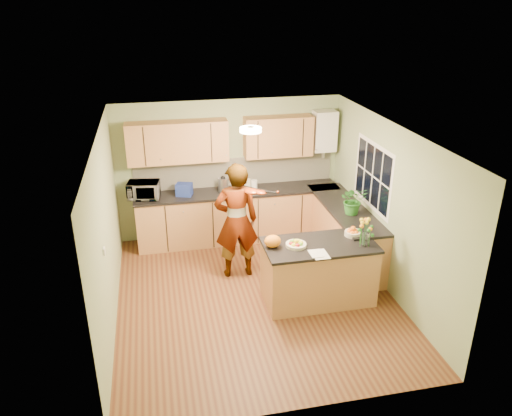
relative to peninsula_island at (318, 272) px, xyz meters
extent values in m
plane|color=#532917|center=(-0.88, 0.25, -0.46)|extent=(4.50, 4.50, 0.00)
cube|color=white|center=(-0.88, 0.25, 2.04)|extent=(4.00, 4.50, 0.02)
cube|color=#98AB7A|center=(-0.88, 2.50, 0.79)|extent=(4.00, 0.02, 2.50)
cube|color=#98AB7A|center=(-0.88, -2.00, 0.79)|extent=(4.00, 0.02, 2.50)
cube|color=#98AB7A|center=(-2.88, 0.25, 0.79)|extent=(0.02, 4.50, 2.50)
cube|color=#98AB7A|center=(1.12, 0.25, 0.79)|extent=(0.02, 4.50, 2.50)
cube|color=#BF7F4C|center=(-0.78, 2.20, -0.01)|extent=(3.60, 0.60, 0.90)
cube|color=black|center=(-0.78, 2.19, 0.46)|extent=(3.64, 0.62, 0.04)
cube|color=#BF7F4C|center=(0.82, 1.10, -0.01)|extent=(0.60, 2.20, 0.90)
cube|color=black|center=(0.81, 1.10, 0.46)|extent=(0.62, 2.24, 0.04)
cube|color=silver|center=(-0.78, 2.48, 0.74)|extent=(3.60, 0.02, 0.52)
cube|color=#BF7F4C|center=(-1.78, 2.33, 1.39)|extent=(1.70, 0.34, 0.70)
cube|color=#BF7F4C|center=(-0.03, 2.33, 1.39)|extent=(1.20, 0.34, 0.70)
cube|color=white|center=(0.82, 2.34, 1.44)|extent=(0.40, 0.30, 0.72)
cylinder|color=#B1B1B6|center=(0.82, 2.34, 1.04)|extent=(0.06, 0.06, 0.20)
cube|color=white|center=(1.11, 0.85, 1.09)|extent=(0.01, 1.30, 1.05)
cube|color=black|center=(1.11, 0.85, 1.09)|extent=(0.01, 1.18, 0.92)
cube|color=white|center=(-2.87, -0.35, 0.84)|extent=(0.02, 0.09, 0.09)
cylinder|color=#FFEABF|center=(-0.88, 0.55, 2.00)|extent=(0.30, 0.30, 0.06)
cylinder|color=white|center=(-0.88, 0.55, 2.03)|extent=(0.10, 0.10, 0.02)
cube|color=#BF7F4C|center=(0.00, 0.00, -0.02)|extent=(1.55, 0.77, 0.87)
cube|color=black|center=(0.00, 0.00, 0.43)|extent=(1.59, 0.81, 0.04)
cylinder|color=beige|center=(-0.35, 0.00, 0.48)|extent=(0.29, 0.29, 0.04)
cylinder|color=beige|center=(0.55, 0.15, 0.49)|extent=(0.24, 0.24, 0.07)
cylinder|color=silver|center=(0.60, -0.18, 0.55)|extent=(0.10, 0.10, 0.20)
ellipsoid|color=orange|center=(-0.67, 0.05, 0.54)|extent=(0.24, 0.20, 0.18)
cube|color=white|center=(-0.10, -0.30, 0.46)|extent=(0.21, 0.29, 0.01)
imported|color=#E0A789|center=(-1.03, 0.95, 0.48)|extent=(0.68, 0.45, 1.86)
imported|color=white|center=(-2.41, 2.18, 0.63)|extent=(0.58, 0.44, 0.29)
cube|color=navy|center=(-1.73, 2.17, 0.59)|extent=(0.31, 0.27, 0.21)
cylinder|color=#B1B1B6|center=(-1.04, 2.22, 0.60)|extent=(0.18, 0.18, 0.24)
sphere|color=black|center=(-1.04, 2.22, 0.77)|extent=(0.09, 0.09, 0.09)
cylinder|color=beige|center=(-0.60, 2.24, 0.58)|extent=(0.16, 0.16, 0.18)
cylinder|color=white|center=(-0.49, 2.20, 0.57)|extent=(0.14, 0.14, 0.17)
imported|color=#2A7025|center=(0.82, 0.83, 0.71)|extent=(0.47, 0.43, 0.46)
camera|label=1|loc=(-2.17, -5.92, 3.70)|focal=35.00mm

